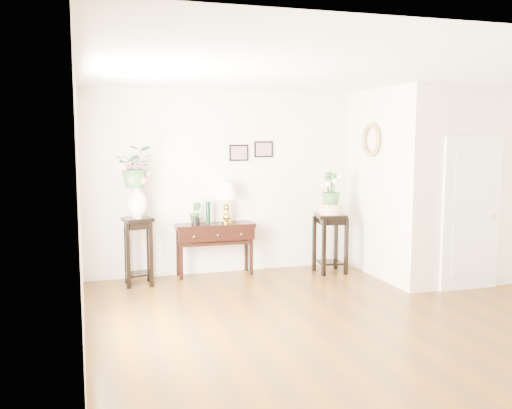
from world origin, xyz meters
name	(u,v)px	position (x,y,z in m)	size (l,w,h in m)	color
floor	(357,320)	(0.00, 0.00, 0.00)	(6.00, 5.50, 0.02)	#442B15
ceiling	(362,72)	(0.00, 0.00, 2.80)	(6.00, 5.50, 0.02)	white
wall_back	(278,181)	(0.00, 2.75, 1.40)	(6.00, 0.02, 2.80)	beige
wall_left	(80,210)	(-3.00, 0.00, 1.40)	(0.02, 5.50, 2.80)	beige
partition	(429,183)	(2.10, 1.77, 1.40)	(1.80, 1.95, 2.80)	beige
door	(471,214)	(2.10, 0.78, 1.05)	(0.90, 0.05, 2.10)	white
art_print_left	(239,153)	(-0.65, 2.73, 1.85)	(0.30, 0.02, 0.25)	black
art_print_right	(264,149)	(-0.25, 2.73, 1.90)	(0.30, 0.02, 0.25)	black
wall_ornament	(371,140)	(1.16, 1.90, 2.05)	(0.51, 0.51, 0.07)	#B48544
console_table	(215,249)	(-1.08, 2.57, 0.40)	(1.19, 0.40, 0.80)	black
table_lamp	(227,200)	(-0.89, 2.57, 1.15)	(0.36, 0.36, 0.64)	#B08B31
green_vase	(208,213)	(-1.17, 2.57, 0.97)	(0.07, 0.07, 0.34)	black
potted_plant	(195,214)	(-1.37, 2.57, 0.96)	(0.18, 0.14, 0.32)	#31652F
plant_stand_a	(138,251)	(-2.24, 2.33, 0.48)	(0.38, 0.38, 0.97)	black
porcelain_vase	(137,202)	(-2.24, 2.33, 1.19)	(0.27, 0.27, 0.47)	white
lily_arrangement	(136,168)	(-2.24, 2.33, 1.66)	(0.53, 0.46, 0.59)	#31652F
plant_stand_b	(330,243)	(0.66, 2.21, 0.46)	(0.43, 0.43, 0.92)	black
ceramic_bowl	(331,209)	(0.66, 2.21, 1.00)	(0.35, 0.35, 0.16)	beige
narcissus	(331,189)	(0.66, 2.21, 1.30)	(0.29, 0.29, 0.53)	#31652F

